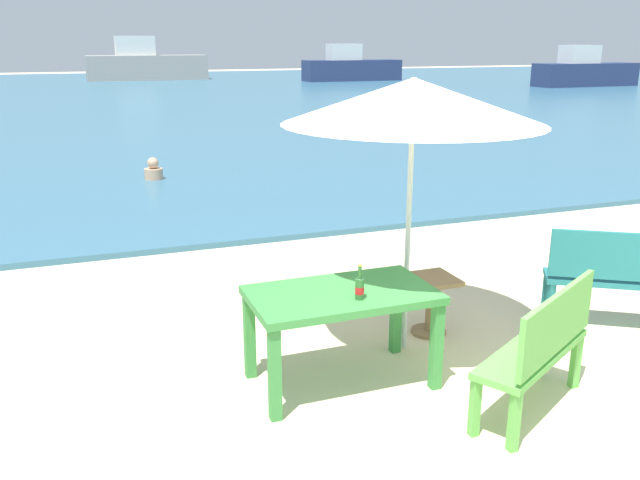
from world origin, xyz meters
TOP-DOWN VIEW (x-y plane):
  - ground_plane at (0.00, 0.00)m, footprint 120.00×120.00m
  - sea_water at (0.00, 30.00)m, footprint 120.00×50.00m
  - picnic_table_green at (-1.02, 1.17)m, footprint 1.40×0.80m
  - beer_bottle_amber at (-0.96, 0.97)m, footprint 0.07×0.07m
  - patio_umbrella at (-0.27, 1.55)m, footprint 2.10×2.10m
  - side_table_wood at (0.08, 1.74)m, footprint 0.44×0.44m
  - bench_teal_center at (1.71, 1.25)m, footprint 1.21×0.95m
  - bench_green_left at (0.12, 0.25)m, footprint 1.22×0.91m
  - swimmer_person at (-1.41, 9.50)m, footprint 0.34×0.34m
  - boat_barge at (2.42, 43.65)m, footprint 7.70×2.10m
  - boat_sailboat at (14.74, 38.03)m, footprint 6.36×1.73m
  - boat_tanker at (25.06, 28.33)m, footprint 6.21×1.69m

SIDE VIEW (x-z plane):
  - ground_plane at x=0.00m, z-range 0.00..0.00m
  - sea_water at x=0.00m, z-range 0.00..0.08m
  - swimmer_person at x=-1.41m, z-range 0.03..0.44m
  - side_table_wood at x=0.08m, z-range 0.08..0.62m
  - bench_teal_center at x=1.71m, z-range 0.07..1.02m
  - bench_green_left at x=0.12m, z-range 0.07..1.02m
  - picnic_table_green at x=-1.02m, z-range 0.27..1.03m
  - beer_bottle_amber at x=-0.96m, z-range 0.72..0.99m
  - boat_tanker at x=25.06m, z-range -0.24..2.02m
  - boat_sailboat at x=14.74m, z-range -0.24..2.07m
  - boat_barge at x=2.42m, z-range -0.31..2.49m
  - patio_umbrella at x=-0.27m, z-range 0.97..3.27m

